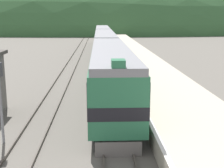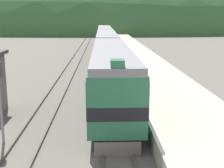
{
  "view_description": "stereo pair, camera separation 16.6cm",
  "coord_description": "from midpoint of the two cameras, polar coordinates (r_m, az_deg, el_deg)",
  "views": [
    {
      "loc": [
        -0.9,
        5.33,
        6.63
      ],
      "look_at": [
        -0.1,
        24.04,
        2.53
      ],
      "focal_mm": 50.0,
      "sensor_mm": 36.0,
      "label": 1
    },
    {
      "loc": [
        -0.74,
        5.32,
        6.63
      ],
      "look_at": [
        -0.1,
        24.04,
        2.53
      ],
      "focal_mm": 50.0,
      "sensor_mm": 36.0,
      "label": 2
    }
  ],
  "objects": [
    {
      "name": "carriage_third",
      "position": [
        68.95,
        -1.28,
        8.79
      ],
      "size": [
        2.93,
        22.41,
        4.3
      ],
      "color": "black",
      "rests_on": "ground"
    },
    {
      "name": "express_train_lead_car",
      "position": [
        23.79,
        0.05,
        2.0
      ],
      "size": [
        2.94,
        19.65,
        4.66
      ],
      "color": "black",
      "rests_on": "ground"
    },
    {
      "name": "platform",
      "position": [
        45.42,
        4.97,
        4.56
      ],
      "size": [
        5.77,
        140.0,
        1.0
      ],
      "color": "#B2A893",
      "rests_on": "ground"
    },
    {
      "name": "distant_hills",
      "position": [
        146.48,
        -1.65,
        9.77
      ],
      "size": [
        212.67,
        95.7,
        54.62
      ],
      "color": "#335B33",
      "rests_on": "ground"
    },
    {
      "name": "track_siding",
      "position": [
        65.12,
        -5.36,
        6.54
      ],
      "size": [
        1.52,
        180.0,
        0.16
      ],
      "color": "#4C443D",
      "rests_on": "ground"
    },
    {
      "name": "track_main",
      "position": [
        65.01,
        -1.23,
        6.58
      ],
      "size": [
        1.52,
        180.0,
        0.16
      ],
      "color": "#4C443D",
      "rests_on": "ground"
    },
    {
      "name": "carriage_second",
      "position": [
        45.74,
        -0.92,
        6.98
      ],
      "size": [
        2.93,
        22.41,
        4.3
      ],
      "color": "black",
      "rests_on": "ground"
    }
  ]
}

